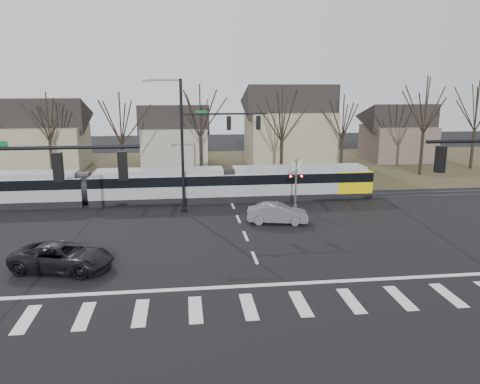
{
  "coord_description": "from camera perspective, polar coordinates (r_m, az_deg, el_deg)",
  "views": [
    {
      "loc": [
        -3.96,
        -23.19,
        9.8
      ],
      "look_at": [
        0.0,
        9.0,
        2.3
      ],
      "focal_mm": 35.0,
      "sensor_mm": 36.0,
      "label": 1
    }
  ],
  "objects": [
    {
      "name": "ground",
      "position": [
        25.49,
        2.5,
        -9.61
      ],
      "size": [
        140.0,
        140.0,
        0.0
      ],
      "primitive_type": "plane",
      "color": "black"
    },
    {
      "name": "house_b",
      "position": [
        59.49,
        -8.04,
        7.27
      ],
      "size": [
        8.64,
        7.56,
        7.65
      ],
      "color": "gray",
      "rests_on": "ground"
    },
    {
      "name": "rail_pair",
      "position": [
        40.39,
        -1.18,
        -0.98
      ],
      "size": [
        90.0,
        1.52,
        0.06
      ],
      "color": "#59595E",
      "rests_on": "ground"
    },
    {
      "name": "tree_row",
      "position": [
        49.79,
        -0.1,
        7.49
      ],
      "size": [
        59.2,
        7.2,
        10.0
      ],
      "color": "black",
      "rests_on": "ground"
    },
    {
      "name": "crosswalk",
      "position": [
        21.91,
        4.27,
        -13.58
      ],
      "size": [
        27.0,
        2.6,
        0.01
      ],
      "color": "silver",
      "rests_on": "ground"
    },
    {
      "name": "sedan",
      "position": [
        33.79,
        4.59,
        -2.61
      ],
      "size": [
        3.2,
        4.95,
        1.44
      ],
      "primitive_type": "imported",
      "rotation": [
        0.0,
        0.0,
        1.37
      ],
      "color": "slate",
      "rests_on": "ground"
    },
    {
      "name": "lane_dashes",
      "position": [
        40.59,
        -1.21,
        -0.94
      ],
      "size": [
        0.18,
        30.0,
        0.01
      ],
      "color": "silver",
      "rests_on": "ground"
    },
    {
      "name": "signal_pole_far",
      "position": [
        35.96,
        -4.52,
        6.43
      ],
      "size": [
        9.28,
        0.44,
        10.2
      ],
      "color": "black",
      "rests_on": "ground"
    },
    {
      "name": "signal_pole_near_left",
      "position": [
        18.82,
        -26.86,
        -1.0
      ],
      "size": [
        9.28,
        0.44,
        10.2
      ],
      "color": "black",
      "rests_on": "ground"
    },
    {
      "name": "suv",
      "position": [
        27.07,
        -20.81,
        -7.41
      ],
      "size": [
        5.13,
        6.59,
        1.49
      ],
      "primitive_type": "imported",
      "rotation": [
        0.0,
        0.0,
        1.31
      ],
      "color": "black",
      "rests_on": "ground"
    },
    {
      "name": "house_c",
      "position": [
        57.85,
        6.02,
        8.42
      ],
      "size": [
        10.8,
        8.64,
        10.1
      ],
      "color": "gray",
      "rests_on": "ground"
    },
    {
      "name": "stop_line",
      "position": [
        23.86,
        3.23,
        -11.24
      ],
      "size": [
        28.0,
        0.35,
        0.01
      ],
      "primitive_type": "cube",
      "color": "silver",
      "rests_on": "ground"
    },
    {
      "name": "grass_verge",
      "position": [
        56.2,
        -2.86,
        2.97
      ],
      "size": [
        140.0,
        28.0,
        0.01
      ],
      "primitive_type": "cube",
      "color": "#38331E",
      "rests_on": "ground"
    },
    {
      "name": "tram",
      "position": [
        40.12,
        -9.94,
        0.92
      ],
      "size": [
        36.95,
        2.74,
        2.8
      ],
      "color": "gray",
      "rests_on": "ground"
    },
    {
      "name": "house_d",
      "position": [
        64.82,
        18.73,
        7.18
      ],
      "size": [
        8.64,
        7.56,
        7.65
      ],
      "color": "brown",
      "rests_on": "ground"
    },
    {
      "name": "house_a",
      "position": [
        59.64,
        -22.75,
        6.88
      ],
      "size": [
        9.72,
        8.64,
        8.6
      ],
      "color": "gray",
      "rests_on": "ground"
    },
    {
      "name": "rail_crossing_signal",
      "position": [
        37.92,
        6.82,
        0.88
      ],
      "size": [
        1.08,
        0.36,
        4.0
      ],
      "color": "#59595B",
      "rests_on": "ground"
    }
  ]
}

